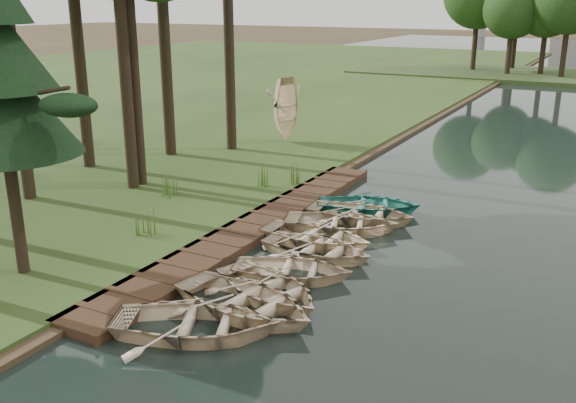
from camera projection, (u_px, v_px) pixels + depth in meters
The scene contains 17 objects.
ground at pixel (298, 240), 20.36m from camera, with size 300.00×300.00×0.00m, color #3D2F1D.
boardwalk at pixel (255, 227), 21.04m from camera, with size 1.60×16.00×0.30m, color #372315.
building_b at pixel (576, 5), 142.76m from camera, with size 8.00×8.00×12.00m, color #A5A5A0.
rowboat_0 at pixel (196, 319), 14.36m from camera, with size 2.72×3.81×0.79m, color beige.
rowboat_1 at pixel (245, 298), 15.36m from camera, with size 2.76×3.87×0.80m, color beige.
rowboat_2 at pixel (268, 285), 16.18m from camera, with size 2.45×3.43×0.71m, color beige.
rowboat_3 at pixel (293, 267), 17.31m from camera, with size 2.32×3.25×0.67m, color beige.
rowboat_4 at pixel (317, 246), 18.78m from camera, with size 2.42×3.39×0.70m, color beige.
rowboat_5 at pixel (316, 233), 19.72m from camera, with size 2.53×3.54×0.73m, color beige.
rowboat_6 at pixel (342, 220), 20.84m from camera, with size 2.66×3.72×0.77m, color beige.
rowboat_7 at pixel (361, 211), 21.77m from camera, with size 2.62×3.67×0.76m, color beige.
rowboat_8 at pixel (369, 203), 22.66m from camera, with size 2.57×3.60×0.75m, color teal.
stored_rowboat at pixel (286, 135), 32.87m from camera, with size 2.35×3.28×0.68m, color beige.
reeds_0 at pixel (145, 222), 19.83m from camera, with size 0.60×0.60×0.86m, color #3F661E.
reeds_1 at pixel (263, 176), 24.97m from camera, with size 0.60×0.60×0.85m, color #3F661E.
reeds_2 at pixel (169, 183), 23.72m from camera, with size 0.60×0.60×0.99m, color #3F661E.
reeds_3 at pixel (293, 172), 25.16m from camera, with size 0.60×0.60×1.03m, color #3F661E.
Camera 1 is at (8.69, -16.96, 7.30)m, focal length 40.00 mm.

